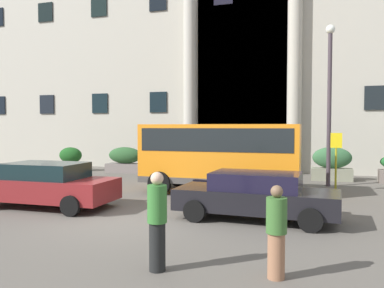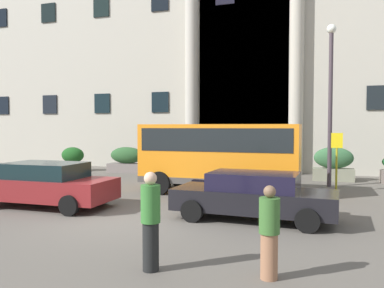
# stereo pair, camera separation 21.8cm
# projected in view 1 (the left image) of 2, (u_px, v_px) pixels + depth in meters

# --- Properties ---
(ground_plane) EXTENTS (80.00, 64.00, 0.12)m
(ground_plane) POSITION_uv_depth(u_px,v_px,m) (116.00, 223.00, 11.01)
(ground_plane) COLOR #56524B
(office_building_facade) EXTENTS (41.06, 9.65, 18.82)m
(office_building_facade) POSITION_uv_depth(u_px,v_px,m) (238.00, 28.00, 27.21)
(office_building_facade) COLOR #AFAA9B
(office_building_facade) RESTS_ON ground_plane
(orange_minibus) EXTENTS (6.17, 2.62, 2.73)m
(orange_minibus) POSITION_uv_depth(u_px,v_px,m) (221.00, 152.00, 15.65)
(orange_minibus) COLOR orange
(orange_minibus) RESTS_ON ground_plane
(bus_stop_sign) EXTENTS (0.44, 0.08, 2.38)m
(bus_stop_sign) POSITION_uv_depth(u_px,v_px,m) (336.00, 155.00, 15.81)
(bus_stop_sign) COLOR #A0A01F
(bus_stop_sign) RESTS_ON ground_plane
(hedge_planter_west) EXTENTS (1.49, 0.99, 1.41)m
(hedge_planter_west) POSITION_uv_depth(u_px,v_px,m) (71.00, 160.00, 23.26)
(hedge_planter_west) COLOR slate
(hedge_planter_west) RESTS_ON ground_plane
(hedge_planter_far_east) EXTENTS (1.92, 0.84, 1.64)m
(hedge_planter_far_east) POSITION_uv_depth(u_px,v_px,m) (332.00, 164.00, 19.24)
(hedge_planter_far_east) COLOR gray
(hedge_planter_far_east) RESTS_ON ground_plane
(hedge_planter_entrance_right) EXTENTS (2.11, 0.94, 1.46)m
(hedge_planter_entrance_right) POSITION_uv_depth(u_px,v_px,m) (125.00, 160.00, 22.56)
(hedge_planter_entrance_right) COLOR slate
(hedge_planter_entrance_right) RESTS_ON ground_plane
(hedge_planter_far_west) EXTENTS (2.09, 0.88, 1.22)m
(hedge_planter_far_west) POSITION_uv_depth(u_px,v_px,m) (209.00, 165.00, 21.13)
(hedge_planter_far_west) COLOR #6A5F58
(hedge_planter_far_west) RESTS_ON ground_plane
(white_taxi_kerbside) EXTENTS (4.63, 2.12, 1.45)m
(white_taxi_kerbside) POSITION_uv_depth(u_px,v_px,m) (46.00, 184.00, 12.90)
(white_taxi_kerbside) COLOR maroon
(white_taxi_kerbside) RESTS_ON ground_plane
(parked_hatchback_near) EXTENTS (4.59, 2.08, 1.35)m
(parked_hatchback_near) POSITION_uv_depth(u_px,v_px,m) (256.00, 195.00, 11.14)
(parked_hatchback_near) COLOR black
(parked_hatchback_near) RESTS_ON ground_plane
(motorcycle_near_kerb) EXTENTS (1.92, 0.55, 0.89)m
(motorcycle_near_kerb) POSITION_uv_depth(u_px,v_px,m) (51.00, 182.00, 15.62)
(motorcycle_near_kerb) COLOR black
(motorcycle_near_kerb) RESTS_ON ground_plane
(motorcycle_far_end) EXTENTS (1.99, 0.71, 0.89)m
(motorcycle_far_end) POSITION_uv_depth(u_px,v_px,m) (204.00, 191.00, 13.35)
(motorcycle_far_end) COLOR black
(motorcycle_far_end) RESTS_ON ground_plane
(pedestrian_woman_with_bag) EXTENTS (0.36, 0.36, 1.82)m
(pedestrian_woman_with_bag) POSITION_uv_depth(u_px,v_px,m) (157.00, 221.00, 7.18)
(pedestrian_woman_with_bag) COLOR black
(pedestrian_woman_with_bag) RESTS_ON ground_plane
(pedestrian_man_red_shirt) EXTENTS (0.36, 0.36, 1.63)m
(pedestrian_man_red_shirt) POSITION_uv_depth(u_px,v_px,m) (276.00, 232.00, 6.82)
(pedestrian_man_red_shirt) COLOR #906246
(pedestrian_man_red_shirt) RESTS_ON ground_plane
(lamppost_plaza_centre) EXTENTS (0.40, 0.40, 7.05)m
(lamppost_plaza_centre) POSITION_uv_depth(u_px,v_px,m) (329.00, 92.00, 17.21)
(lamppost_plaza_centre) COLOR #3D333B
(lamppost_plaza_centre) RESTS_ON ground_plane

